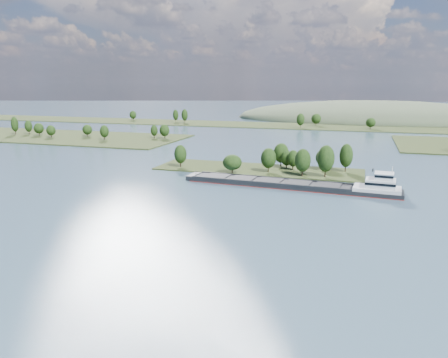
% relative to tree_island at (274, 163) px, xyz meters
% --- Properties ---
extents(ground, '(1800.00, 1800.00, 0.00)m').
position_rel_tree_island_xyz_m(ground, '(-8.24, -58.71, -4.15)').
color(ground, '#34495A').
rests_on(ground, ground).
extents(tree_island, '(100.00, 32.94, 15.59)m').
position_rel_tree_island_xyz_m(tree_island, '(0.00, 0.00, 0.00)').
color(tree_island, '#242E14').
rests_on(tree_island, ground).
extents(left_bank, '(300.00, 80.00, 15.84)m').
position_rel_tree_island_xyz_m(left_bank, '(-237.02, 81.40, -3.29)').
color(left_bank, '#242E14').
rests_on(left_bank, ground).
extents(back_shoreline, '(900.00, 60.00, 15.41)m').
position_rel_tree_island_xyz_m(back_shoreline, '(0.47, 221.09, -3.43)').
color(back_shoreline, '#242E14').
rests_on(back_shoreline, ground).
extents(hill_west, '(320.00, 160.00, 44.00)m').
position_rel_tree_island_xyz_m(hill_west, '(51.76, 321.29, -4.15)').
color(hill_west, '#3D4932').
rests_on(hill_west, ground).
extents(cargo_barge, '(89.16, 16.96, 11.99)m').
position_rel_tree_island_xyz_m(cargo_barge, '(18.03, -29.87, -2.64)').
color(cargo_barge, black).
rests_on(cargo_barge, ground).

